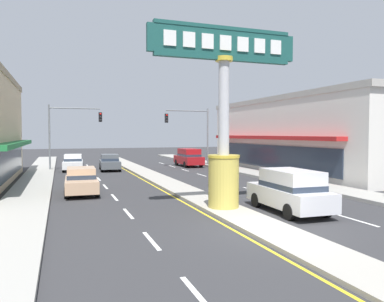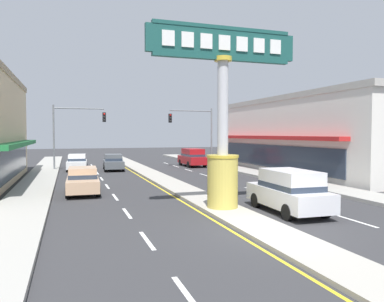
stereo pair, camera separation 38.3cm
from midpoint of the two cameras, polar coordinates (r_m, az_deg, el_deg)
name	(u,v)px [view 1 (the left image)]	position (r m, az deg, el deg)	size (l,w,h in m)	color
ground_plane	(271,232)	(13.81, 11.14, -12.08)	(160.00, 160.00, 0.00)	#303033
median_strip	(153,176)	(30.46, -6.40, -3.82)	(1.89, 52.00, 0.14)	#A39E93
sidewalk_left	(34,184)	(27.76, -23.30, -4.61)	(2.36, 60.00, 0.18)	#9E9B93
sidewalk_right	(260,174)	(31.76, 10.00, -3.54)	(2.36, 60.00, 0.18)	#9E9B93
lane_markings	(157,179)	(29.16, -5.79, -4.24)	(8.63, 52.00, 0.01)	silver
district_sign	(224,127)	(16.99, 4.23, 3.74)	(7.07, 1.46, 8.15)	gold
storefront_right	(302,135)	(35.62, 16.15, 2.36)	(8.08, 23.25, 6.75)	silver
traffic_light_left_side	(69,126)	(37.14, -18.49, 3.68)	(4.86, 0.46, 6.20)	slate
traffic_light_right_side	(192,127)	(39.50, -0.23, 3.75)	(4.86, 0.46, 6.20)	slate
suv_near_right_lane	(189,157)	(39.78, -0.77, -0.96)	(2.02, 4.63, 1.90)	maroon
sedan_far_right_lane	(81,180)	(22.67, -17.00, -4.33)	(1.93, 4.35, 1.53)	tan
sedan_near_left_lane	(73,162)	(37.16, -17.97, -1.65)	(2.02, 4.39, 1.53)	white
sedan_mid_left_lane	(110,162)	(36.46, -12.74, -1.67)	(2.02, 4.39, 1.53)	#4C5156
suv_far_left_oncoming	(290,190)	(17.19, 14.08, -5.84)	(2.08, 4.66, 1.90)	silver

